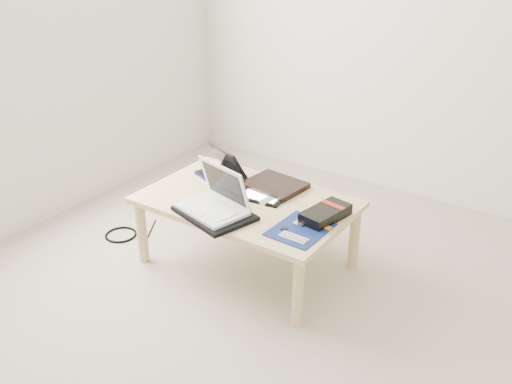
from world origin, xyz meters
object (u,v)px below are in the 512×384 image
Objects in this scene: gpu_box at (326,214)px; white_laptop at (216,200)px; coffee_table at (247,208)px; netbook at (223,171)px.

white_laptop is at bearing -152.82° from gpu_box.
gpu_box is at bearing 5.55° from coffee_table.
coffee_table is 2.89× the size of white_laptop.
gpu_box reaches higher than coffee_table.
white_laptop is 1.33× the size of gpu_box.
white_laptop is (0.24, -0.37, 0.03)m from netbook.
gpu_box is at bearing -9.22° from netbook.
coffee_table is at bearing -29.90° from netbook.
netbook is 0.74m from gpu_box.
coffee_table is 0.45m from gpu_box.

